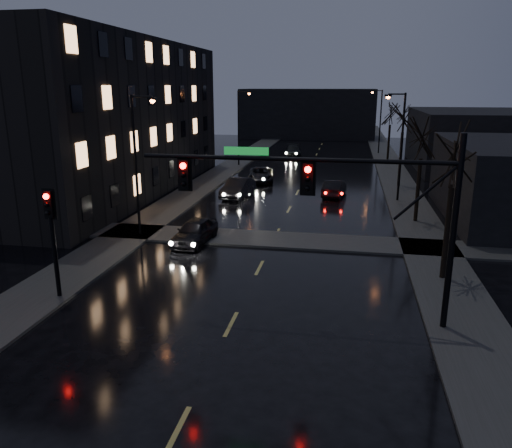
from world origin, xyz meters
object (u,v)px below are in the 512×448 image
at_px(oncoming_car_a, 195,231).
at_px(oncoming_car_c, 261,175).
at_px(oncoming_car_d, 293,151).
at_px(oncoming_car_b, 238,188).
at_px(lead_car, 334,188).

relative_size(oncoming_car_a, oncoming_car_c, 0.85).
xyz_separation_m(oncoming_car_a, oncoming_car_d, (1.42, 36.69, -0.01)).
bearing_deg(oncoming_car_b, oncoming_car_a, -81.67).
distance_m(oncoming_car_b, oncoming_car_c, 6.77).
xyz_separation_m(oncoming_car_b, lead_car, (7.47, 1.67, -0.08)).
bearing_deg(oncoming_car_b, oncoming_car_c, 91.59).
bearing_deg(oncoming_car_c, oncoming_car_d, 78.84).
distance_m(oncoming_car_c, oncoming_car_d, 17.81).
relative_size(oncoming_car_a, lead_car, 1.01).
relative_size(oncoming_car_a, oncoming_car_d, 0.86).
height_order(oncoming_car_a, lead_car, oncoming_car_a).
distance_m(oncoming_car_a, oncoming_car_c, 18.92).
height_order(oncoming_car_c, oncoming_car_d, oncoming_car_d).
bearing_deg(oncoming_car_a, oncoming_car_d, 92.86).
xyz_separation_m(oncoming_car_b, oncoming_car_c, (0.66, 6.74, -0.08)).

